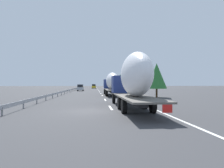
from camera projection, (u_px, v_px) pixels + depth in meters
name	position (u px, v px, depth m)	size (l,w,h in m)	color
ground_plane	(93.00, 91.00, 55.68)	(260.00, 260.00, 0.00)	#38383A
lane_stripe_0	(111.00, 108.00, 18.01)	(3.20, 0.20, 0.01)	white
lane_stripe_1	(105.00, 100.00, 26.86)	(3.20, 0.20, 0.01)	white
lane_stripe_2	(102.00, 95.00, 36.51)	(3.20, 0.20, 0.01)	white
lane_stripe_3	(101.00, 94.00, 43.56)	(3.20, 0.20, 0.01)	white
lane_stripe_4	(100.00, 92.00, 52.63)	(3.20, 0.20, 0.01)	white
lane_stripe_5	(99.00, 91.00, 61.35)	(3.20, 0.20, 0.01)	white
lane_stripe_6	(98.00, 90.00, 67.42)	(3.20, 0.20, 0.01)	white
lane_stripe_7	(98.00, 89.00, 77.88)	(3.20, 0.20, 0.01)	white
lane_stripe_8	(97.00, 88.00, 91.83)	(3.20, 0.20, 0.01)	white
lane_stripe_9	(97.00, 88.00, 102.71)	(3.20, 0.20, 0.01)	white
edge_line_right	(111.00, 91.00, 61.17)	(110.00, 0.20, 0.01)	white
truck_lead	(112.00, 83.00, 36.64)	(14.16, 2.55, 4.22)	navy
truck_trailing	(133.00, 79.00, 16.91)	(14.35, 2.55, 4.71)	navy
car_white_van	(94.00, 86.00, 99.83)	(4.52, 1.86, 1.95)	white
car_yellow_coupe	(94.00, 86.00, 89.84)	(4.54, 1.87, 1.83)	gold
car_silver_hatch	(80.00, 88.00, 59.77)	(4.63, 1.85, 1.96)	#ADB2B7
road_sign	(116.00, 84.00, 57.43)	(0.10, 0.90, 3.17)	gray
tree_0	(137.00, 78.00, 50.96)	(3.48, 3.48, 6.40)	#472D19
tree_1	(120.00, 80.00, 82.94)	(3.97, 3.97, 6.15)	#472D19
tree_2	(157.00, 76.00, 31.49)	(3.25, 3.25, 5.51)	#472D19
guardrail_median	(73.00, 89.00, 58.11)	(94.00, 0.10, 0.76)	#9EA0A5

